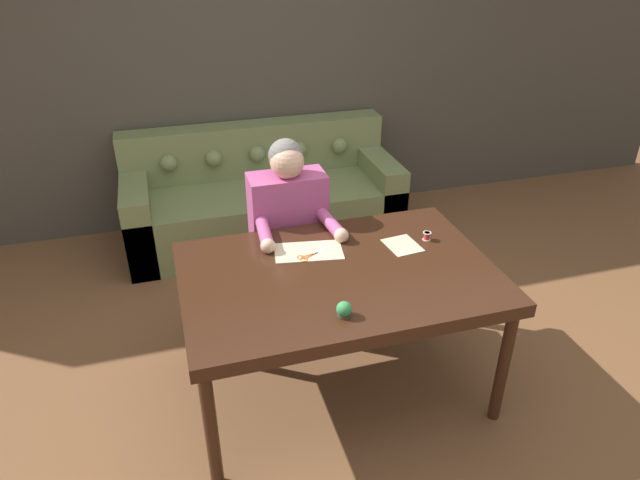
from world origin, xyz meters
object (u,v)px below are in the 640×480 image
(dining_table, at_px, (338,282))
(person, at_px, (289,235))
(couch, at_px, (262,200))
(scissors, at_px, (310,256))
(thread_spool, at_px, (427,236))
(pin_cushion, at_px, (344,310))

(dining_table, relative_size, person, 1.29)
(dining_table, distance_m, couch, 1.85)
(scissors, height_order, thread_spool, thread_spool)
(dining_table, relative_size, scissors, 7.19)
(person, xyz_separation_m, pin_cushion, (0.01, -1.01, 0.16))
(person, bearing_deg, thread_spool, -37.33)
(thread_spool, bearing_deg, scissors, 179.11)
(thread_spool, bearing_deg, pin_cushion, -141.20)
(person, bearing_deg, couch, 87.33)
(dining_table, xyz_separation_m, scissors, (-0.09, 0.18, 0.07))
(person, relative_size, thread_spool, 26.70)
(couch, height_order, person, person)
(couch, bearing_deg, dining_table, -88.80)
(couch, relative_size, pin_cushion, 29.31)
(dining_table, distance_m, person, 0.67)
(pin_cushion, bearing_deg, dining_table, 76.48)
(person, distance_m, thread_spool, 0.83)
(couch, height_order, thread_spool, couch)
(scissors, bearing_deg, pin_cushion, -88.88)
(couch, relative_size, thread_spool, 46.57)
(dining_table, distance_m, scissors, 0.21)
(person, distance_m, scissors, 0.50)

